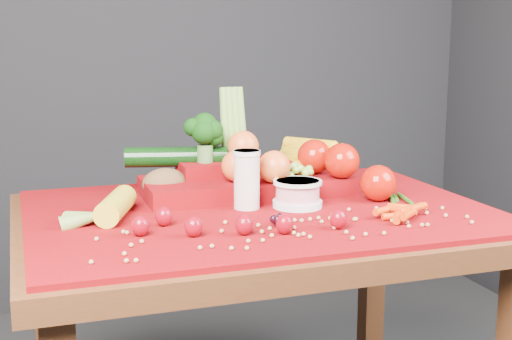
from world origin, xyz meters
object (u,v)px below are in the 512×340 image
object	(u,v)px
yogurt_bowl	(298,193)
produce_mound	(260,170)
table	(259,253)
milk_glass	(247,177)

from	to	relation	value
yogurt_bowl	produce_mound	world-z (taller)	produce_mound
table	yogurt_bowl	distance (m)	0.17
yogurt_bowl	produce_mound	bearing A→B (deg)	102.86
produce_mound	yogurt_bowl	bearing A→B (deg)	-77.14
yogurt_bowl	milk_glass	bearing A→B (deg)	167.43
milk_glass	table	bearing A→B (deg)	-27.46
yogurt_bowl	produce_mound	size ratio (longest dim) A/B	0.19
milk_glass	yogurt_bowl	xyz separation A→B (m)	(0.12, -0.03, -0.04)
yogurt_bowl	produce_mound	distance (m)	0.17
table	milk_glass	world-z (taller)	milk_glass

